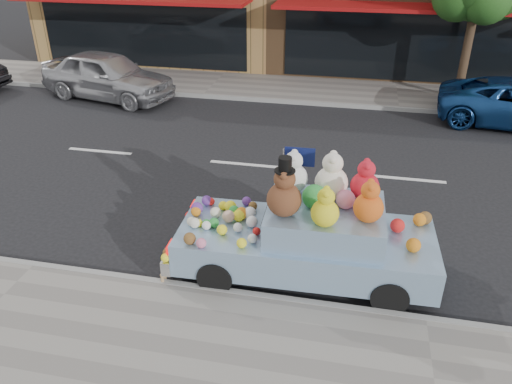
# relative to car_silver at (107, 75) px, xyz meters

# --- Properties ---
(ground) EXTENTS (120.00, 120.00, 0.00)m
(ground) POSITION_rel_car_silver_xyz_m (9.82, -4.30, -0.81)
(ground) COLOR black
(ground) RESTS_ON ground
(far_sidewalk) EXTENTS (60.00, 3.00, 0.12)m
(far_sidewalk) POSITION_rel_car_silver_xyz_m (9.82, 2.20, -0.75)
(far_sidewalk) COLOR gray
(far_sidewalk) RESTS_ON ground
(near_kerb) EXTENTS (60.00, 0.12, 0.13)m
(near_kerb) POSITION_rel_car_silver_xyz_m (9.82, -9.30, -0.74)
(near_kerb) COLOR gray
(near_kerb) RESTS_ON ground
(far_kerb) EXTENTS (60.00, 0.12, 0.13)m
(far_kerb) POSITION_rel_car_silver_xyz_m (9.82, 0.70, -0.74)
(far_kerb) COLOR gray
(far_kerb) RESTS_ON ground
(car_silver) EXTENTS (5.05, 2.96, 1.61)m
(car_silver) POSITION_rel_car_silver_xyz_m (0.00, 0.00, 0.00)
(car_silver) COLOR #ADAEB2
(car_silver) RESTS_ON ground
(art_car) EXTENTS (4.53, 1.89, 2.35)m
(art_car) POSITION_rel_car_silver_xyz_m (7.86, -8.38, 0.01)
(art_car) COLOR black
(art_car) RESTS_ON ground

